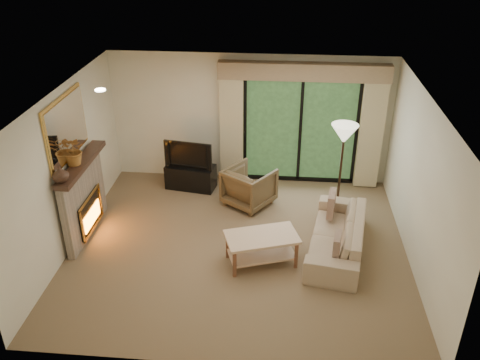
# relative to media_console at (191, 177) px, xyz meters

# --- Properties ---
(floor) EXTENTS (5.50, 5.50, 0.00)m
(floor) POSITION_rel_media_console_xyz_m (1.14, -1.95, -0.24)
(floor) COLOR #7C6448
(floor) RESTS_ON ground
(ceiling) EXTENTS (5.50, 5.50, 0.00)m
(ceiling) POSITION_rel_media_console_xyz_m (1.14, -1.95, 2.36)
(ceiling) COLOR silver
(ceiling) RESTS_ON ground
(wall_back) EXTENTS (5.00, 0.00, 5.00)m
(wall_back) POSITION_rel_media_console_xyz_m (1.14, 0.55, 1.06)
(wall_back) COLOR #EEE3C8
(wall_back) RESTS_ON ground
(wall_front) EXTENTS (5.00, 0.00, 5.00)m
(wall_front) POSITION_rel_media_console_xyz_m (1.14, -4.45, 1.06)
(wall_front) COLOR #EEE3C8
(wall_front) RESTS_ON ground
(wall_left) EXTENTS (0.00, 5.00, 5.00)m
(wall_left) POSITION_rel_media_console_xyz_m (-1.61, -1.95, 1.06)
(wall_left) COLOR #EEE3C8
(wall_left) RESTS_ON ground
(wall_right) EXTENTS (0.00, 5.00, 5.00)m
(wall_right) POSITION_rel_media_console_xyz_m (3.89, -1.95, 1.06)
(wall_right) COLOR #EEE3C8
(wall_right) RESTS_ON ground
(fireplace) EXTENTS (0.24, 1.70, 1.37)m
(fireplace) POSITION_rel_media_console_xyz_m (-1.49, -1.75, 0.44)
(fireplace) COLOR gray
(fireplace) RESTS_ON floor
(mirror) EXTENTS (0.07, 1.45, 1.02)m
(mirror) POSITION_rel_media_console_xyz_m (-1.58, -1.75, 1.71)
(mirror) COLOR gold
(mirror) RESTS_ON wall_left
(sliding_door) EXTENTS (2.26, 0.10, 2.16)m
(sliding_door) POSITION_rel_media_console_xyz_m (2.14, 0.50, 0.86)
(sliding_door) COLOR black
(sliding_door) RESTS_ON floor
(curtain_left) EXTENTS (0.45, 0.18, 2.35)m
(curtain_left) POSITION_rel_media_console_xyz_m (0.79, 0.39, 0.96)
(curtain_left) COLOR #C6B68B
(curtain_left) RESTS_ON floor
(curtain_right) EXTENTS (0.45, 0.18, 2.35)m
(curtain_right) POSITION_rel_media_console_xyz_m (3.49, 0.39, 0.96)
(curtain_right) COLOR #C6B68B
(curtain_right) RESTS_ON floor
(cornice) EXTENTS (3.20, 0.24, 0.32)m
(cornice) POSITION_rel_media_console_xyz_m (2.14, 0.41, 2.08)
(cornice) COLOR #9B7F5F
(cornice) RESTS_ON wall_back
(media_console) EXTENTS (1.02, 0.59, 0.48)m
(media_console) POSITION_rel_media_console_xyz_m (0.00, 0.00, 0.00)
(media_console) COLOR black
(media_console) RESTS_ON floor
(tv) EXTENTS (0.97, 0.28, 0.55)m
(tv) POSITION_rel_media_console_xyz_m (0.00, -0.00, 0.52)
(tv) COLOR black
(tv) RESTS_ON media_console
(armchair) EXTENTS (1.12, 1.12, 0.74)m
(armchair) POSITION_rel_media_console_xyz_m (1.21, -0.54, 0.13)
(armchair) COLOR brown
(armchair) RESTS_ON floor
(sofa) EXTENTS (1.16, 2.19, 0.61)m
(sofa) POSITION_rel_media_console_xyz_m (2.74, -1.89, 0.06)
(sofa) COLOR tan
(sofa) RESTS_ON floor
(pillow_near) EXTENTS (0.15, 0.37, 0.36)m
(pillow_near) POSITION_rel_media_console_xyz_m (2.67, -2.49, 0.27)
(pillow_near) COLOR brown
(pillow_near) RESTS_ON sofa
(pillow_far) EXTENTS (0.18, 0.44, 0.42)m
(pillow_far) POSITION_rel_media_console_xyz_m (2.67, -1.30, 0.28)
(pillow_far) COLOR brown
(pillow_far) RESTS_ON sofa
(coffee_table) EXTENTS (1.25, 0.93, 0.50)m
(coffee_table) POSITION_rel_media_console_xyz_m (1.54, -2.33, 0.01)
(coffee_table) COLOR #D7AF8A
(coffee_table) RESTS_ON floor
(floor_lamp) EXTENTS (0.55, 0.55, 1.74)m
(floor_lamp) POSITION_rel_media_console_xyz_m (2.84, -0.70, 0.63)
(floor_lamp) COLOR beige
(floor_lamp) RESTS_ON floor
(vase) EXTENTS (0.26, 0.26, 0.26)m
(vase) POSITION_rel_media_console_xyz_m (-1.47, -2.44, 1.26)
(vase) COLOR #3A251B
(vase) RESTS_ON fireplace
(branches) EXTENTS (0.50, 0.45, 0.49)m
(branches) POSITION_rel_media_console_xyz_m (-1.47, -1.86, 1.37)
(branches) COLOR #A4692B
(branches) RESTS_ON fireplace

